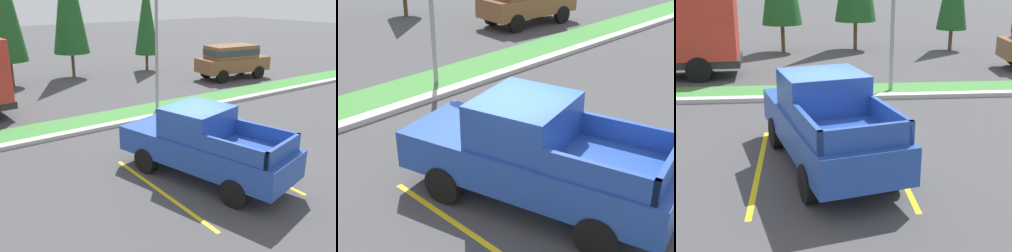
# 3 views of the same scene
# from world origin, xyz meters

# --- Properties ---
(ground_plane) EXTENTS (120.00, 120.00, 0.00)m
(ground_plane) POSITION_xyz_m (0.00, 0.00, 0.00)
(ground_plane) COLOR #424244
(parking_line_near) EXTENTS (0.12, 4.80, 0.01)m
(parking_line_near) POSITION_xyz_m (-1.61, -0.69, 0.00)
(parking_line_near) COLOR yellow
(parking_line_near) RESTS_ON ground
(parking_line_far) EXTENTS (0.12, 4.80, 0.01)m
(parking_line_far) POSITION_xyz_m (1.49, -0.69, 0.00)
(parking_line_far) COLOR yellow
(parking_line_far) RESTS_ON ground
(curb_strip) EXTENTS (56.00, 0.40, 0.15)m
(curb_strip) POSITION_xyz_m (0.00, 5.00, 0.07)
(curb_strip) COLOR #B2B2AD
(curb_strip) RESTS_ON ground
(grass_median) EXTENTS (56.00, 1.80, 0.06)m
(grass_median) POSITION_xyz_m (0.00, 6.10, 0.03)
(grass_median) COLOR #42843D
(grass_median) RESTS_ON ground
(pickup_truck_main) EXTENTS (3.13, 5.53, 2.10)m
(pickup_truck_main) POSITION_xyz_m (-0.08, -0.64, 1.04)
(pickup_truck_main) COLOR black
(pickup_truck_main) RESTS_ON ground
(suv_distant) EXTENTS (4.76, 2.31, 2.10)m
(suv_distant) POSITION_xyz_m (10.41, 9.25, 1.24)
(suv_distant) COLOR black
(suv_distant) RESTS_ON ground
(street_light) EXTENTS (0.24, 1.49, 6.95)m
(street_light) POSITION_xyz_m (2.58, 5.75, 4.02)
(street_light) COLOR gray
(street_light) RESTS_ON ground
(cypress_tree_center) EXTENTS (2.11, 2.11, 8.12)m
(cypress_tree_center) POSITION_xyz_m (-1.61, 14.87, 4.78)
(cypress_tree_center) COLOR brown
(cypress_tree_center) RESTS_ON ground
(cypress_tree_rightmost) EXTENTS (1.64, 1.64, 6.31)m
(cypress_tree_rightmost) POSITION_xyz_m (7.47, 14.69, 3.71)
(cypress_tree_rightmost) COLOR brown
(cypress_tree_rightmost) RESTS_ON ground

